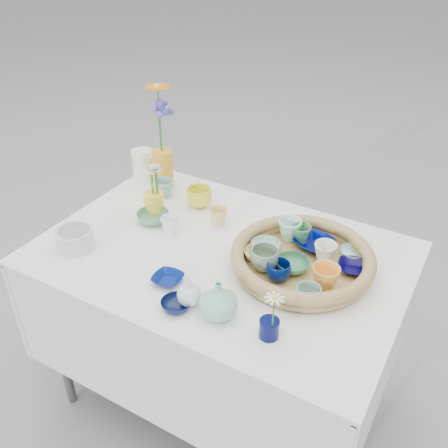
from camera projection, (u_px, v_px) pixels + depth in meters
The scene contains 34 objects.
ground at pixel (222, 395), 2.16m from camera, with size 80.00×80.00×0.00m, color gray.
display_table at pixel (222, 395), 2.16m from camera, with size 1.26×0.86×0.77m, color white, non-canonical shape.
wicker_tray at pixel (302, 260), 1.64m from camera, with size 0.47×0.47×0.08m, color olive, non-canonical shape.
tray_ceramic_0 at pixel (314, 243), 1.73m from camera, with size 0.13×0.13×0.03m, color #000852.
tray_ceramic_1 at pixel (354, 268), 1.62m from camera, with size 0.10×0.10×0.02m, color #060236.
tray_ceramic_2 at pixel (325, 278), 1.53m from camera, with size 0.09×0.09×0.08m, color #FFAE44.
tray_ceramic_3 at pixel (292, 265), 1.62m from camera, with size 0.11×0.11×0.04m, color #357950.
tray_ceramic_4 at pixel (264, 259), 1.61m from camera, with size 0.10×0.10×0.08m, color gray.
tray_ceramic_5 at pixel (265, 247), 1.71m from camera, with size 0.10×0.10×0.03m, color #98CDB7.
tray_ceramic_6 at pixel (290, 230), 1.76m from camera, with size 0.08×0.08×0.08m, color #C6FCF4.
tray_ceramic_7 at pixel (325, 253), 1.65m from camera, with size 0.08×0.08×0.07m, color white.
tray_ceramic_8 at pixel (352, 253), 1.68m from camera, with size 0.08×0.08×0.03m, color #A6E3F8.
tray_ceramic_9 at pixel (278, 271), 1.57m from camera, with size 0.08×0.08×0.06m, color #01114C.
tray_ceramic_10 at pixel (259, 255), 1.67m from camera, with size 0.10×0.10×0.03m, color #F1DD78.
tray_ceramic_11 at pixel (308, 296), 1.47m from camera, with size 0.08×0.08×0.06m, color #8DC2B1.
tray_ceramic_12 at pixel (301, 234), 1.74m from camera, with size 0.07×0.07×0.07m, color #449651.
loose_ceramic_0 at pixel (199, 197), 1.99m from camera, with size 0.10×0.10×0.08m, color yellow.
loose_ceramic_1 at pixel (218, 216), 1.88m from camera, with size 0.07×0.07×0.07m, color #F7CB76.
loose_ceramic_2 at pixel (153, 217), 1.90m from camera, with size 0.12×0.12×0.04m, color #4F9068.
loose_ceramic_3 at pixel (170, 225), 1.83m from camera, with size 0.07×0.07×0.06m, color white.
loose_ceramic_4 at pixel (168, 279), 1.60m from camera, with size 0.10×0.10×0.02m, color navy.
loose_ceramic_5 at pixel (165, 188), 2.05m from camera, with size 0.08×0.08×0.07m, color #80B2A6.
loose_ceramic_6 at pixel (176, 305), 1.49m from camera, with size 0.09×0.09×0.03m, color #091339.
fluted_bowl at pixel (75, 239), 1.75m from camera, with size 0.13×0.13×0.07m, color silver, non-canonical shape.
bud_vase_paleblue at pixel (189, 290), 1.48m from camera, with size 0.07×0.07×0.11m, color silver, non-canonical shape.
bud_vase_seafoam at pixel (218, 300), 1.44m from camera, with size 0.12×0.12×0.12m, color #83CCA9.
bud_vase_cobalt at pixel (269, 328), 1.39m from camera, with size 0.06×0.06×0.06m, color #040A3B.
single_daisy at pixel (273, 312), 1.33m from camera, with size 0.06×0.06×0.12m, color white, non-canonical shape.
tall_vase_yellow at pixel (163, 169), 2.11m from camera, with size 0.09×0.09×0.16m, color gold.
gerbera at pixel (160, 120), 1.99m from camera, with size 0.11×0.11×0.29m, color orange, non-canonical shape.
hydrangea at pixel (160, 129), 2.02m from camera, with size 0.07×0.07×0.25m, color #4746AE, non-canonical shape.
white_pitcher at pixel (143, 164), 2.18m from camera, with size 0.13×0.09×0.13m, color white, non-canonical shape.
daisy_cup at pixel (154, 202), 1.95m from camera, with size 0.08×0.08×0.08m, color yellow.
daisy_posy at pixel (155, 178), 1.89m from camera, with size 0.08×0.08×0.13m, color white, non-canonical shape.
Camera 1 is at (0.71, -1.22, 1.79)m, focal length 40.00 mm.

